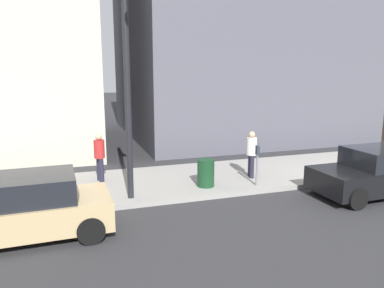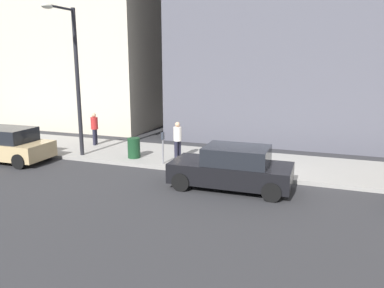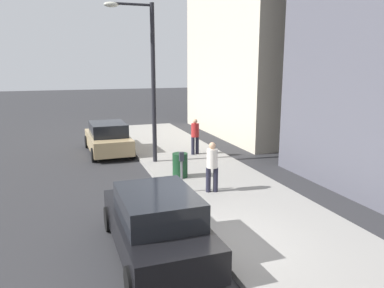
% 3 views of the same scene
% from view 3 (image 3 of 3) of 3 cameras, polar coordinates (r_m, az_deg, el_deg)
% --- Properties ---
extents(ground_plane, '(120.00, 120.00, 0.00)m').
position_cam_3_polar(ground_plane, '(9.08, 2.84, -15.88)').
color(ground_plane, '#2B2B2D').
extents(sidewalk, '(4.00, 36.00, 0.15)m').
position_cam_3_polar(sidewalk, '(9.89, 13.98, -13.31)').
color(sidewalk, gray).
rests_on(sidewalk, ground).
extents(parked_car_black, '(1.98, 4.23, 1.52)m').
position_cam_3_polar(parked_car_black, '(8.66, -5.46, -11.95)').
color(parked_car_black, black).
rests_on(parked_car_black, ground).
extents(parked_car_tan, '(2.03, 4.25, 1.52)m').
position_cam_3_polar(parked_car_tan, '(18.60, -12.68, 0.84)').
color(parked_car_tan, tan).
rests_on(parked_car_tan, ground).
extents(parking_meter, '(0.14, 0.10, 1.35)m').
position_cam_3_polar(parking_meter, '(12.12, -1.60, -3.63)').
color(parking_meter, slate).
rests_on(parking_meter, sidewalk).
extents(streetlamp, '(1.97, 0.32, 6.50)m').
position_cam_3_polar(streetlamp, '(15.68, -6.90, 11.09)').
color(streetlamp, black).
rests_on(streetlamp, sidewalk).
extents(trash_bin, '(0.56, 0.56, 0.90)m').
position_cam_3_polar(trash_bin, '(13.86, -1.83, -3.24)').
color(trash_bin, '#14381E').
rests_on(trash_bin, sidewalk).
extents(pedestrian_near_meter, '(0.39, 0.36, 1.66)m').
position_cam_3_polar(pedestrian_near_meter, '(12.14, 3.09, -3.08)').
color(pedestrian_near_meter, '#1E1E2D').
rests_on(pedestrian_near_meter, sidewalk).
extents(pedestrian_midblock, '(0.39, 0.36, 1.66)m').
position_cam_3_polar(pedestrian_midblock, '(17.28, 0.47, 1.49)').
color(pedestrian_midblock, '#1E1E2D').
rests_on(pedestrian_midblock, sidewalk).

